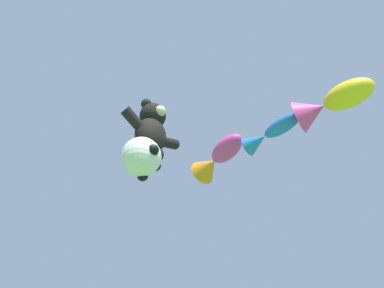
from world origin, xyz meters
TOP-DOWN VIEW (x-y plane):
  - teddy_bear_kite at (0.51, 4.65)m, footprint 1.79×0.79m
  - soccer_ball_kite at (0.15, 4.40)m, footprint 0.97×0.96m
  - fish_kite_magenta at (4.12, 5.58)m, footprint 1.29×2.34m
  - fish_kite_cobalt at (3.84, 3.28)m, footprint 0.62×1.91m
  - fish_kite_goldfin at (3.85, 1.32)m, footprint 1.20×2.19m

SIDE VIEW (x-z plane):
  - soccer_ball_kite at x=0.15m, z-range 6.02..6.91m
  - teddy_bear_kite at x=0.51m, z-range 6.91..8.73m
  - fish_kite_goldfin at x=3.85m, z-range 8.39..9.34m
  - fish_kite_cobalt at x=3.84m, z-range 8.81..9.43m
  - fish_kite_magenta at x=4.12m, z-range 9.34..10.28m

